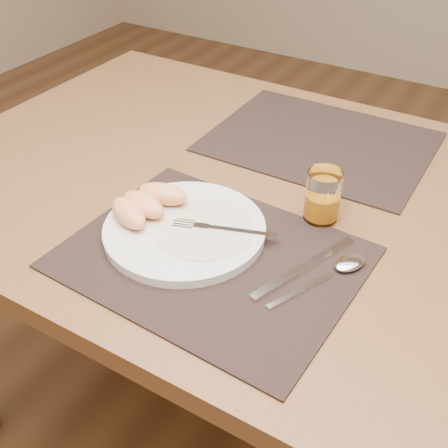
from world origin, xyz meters
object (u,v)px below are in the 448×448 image
plate (185,229)px  spoon (343,267)px  knife (296,272)px  table (274,228)px  placemat_far (320,142)px  juice_glass (323,198)px  fork (215,228)px  placemat_near (212,257)px

plate → spoon: size_ratio=1.47×
plate → knife: 0.20m
table → spoon: bearing=-37.6°
placemat_far → spoon: size_ratio=2.45×
juice_glass → fork: bearing=-132.3°
table → placemat_near: (-0.00, -0.22, 0.09)m
placemat_far → knife: 0.43m
table → fork: 0.21m
spoon → table: bearing=142.4°
placemat_near → juice_glass: bearing=60.2°
table → placemat_near: size_ratio=3.11×
placemat_far → placemat_near: bearing=-89.5°
placemat_far → fork: size_ratio=2.64×
fork → plate: bearing=-159.1°
spoon → juice_glass: juice_glass is taller
plate → fork: fork is taller
knife → placemat_near: bearing=-166.6°
juice_glass → spoon: bearing=-52.6°
placemat_near → spoon: bearing=22.2°
plate → table: bearing=69.0°
plate → fork: 0.05m
placemat_far → knife: knife is taller
placemat_far → juice_glass: juice_glass is taller
placemat_far → plate: bearing=-99.1°
placemat_near → placemat_far: 0.44m
table → knife: bearing=-55.9°
plate → juice_glass: (0.18, 0.16, 0.03)m
table → spoon: 0.25m
placemat_far → knife: (0.14, -0.41, 0.00)m
placemat_near → spoon: (0.19, 0.08, 0.01)m
knife → plate: bearing=-178.8°
spoon → plate: bearing=-169.1°
plate → fork: bearing=20.9°
table → juice_glass: bearing=-18.6°
table → plate: size_ratio=5.19×
spoon → juice_glass: (-0.08, 0.11, 0.03)m
plate → placemat_near: bearing=-21.3°
knife → spoon: spoon is taller
placemat_far → knife: size_ratio=2.12×
table → plate: bearing=-111.0°
table → placemat_near: bearing=-91.1°
plate → knife: size_ratio=1.27×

